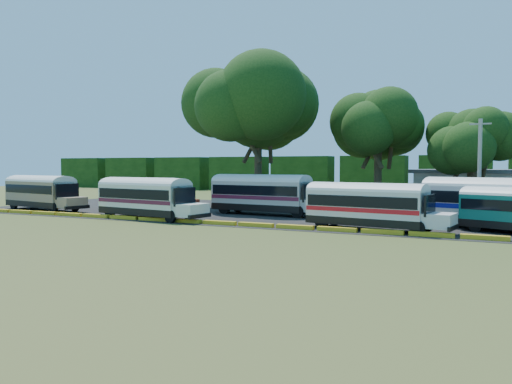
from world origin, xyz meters
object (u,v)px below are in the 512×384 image
at_px(bus_red, 144,193).
at_px(bus_cream_west, 146,196).
at_px(bus_white_red, 369,203).
at_px(tree_west, 258,108).
at_px(bus_beige, 42,190).

bearing_deg(bus_red, bus_cream_west, -44.29).
height_order(bus_red, bus_white_red, bus_red).
bearing_deg(bus_white_red, tree_west, 144.86).
height_order(bus_red, bus_cream_west, bus_cream_west).
bearing_deg(bus_beige, tree_west, 47.53).
relative_size(bus_white_red, tree_west, 0.68).
xyz_separation_m(bus_cream_west, bus_white_red, (18.34, 0.65, -0.10)).
distance_m(bus_beige, bus_cream_west, 14.51).
height_order(bus_beige, bus_white_red, bus_beige).
relative_size(bus_cream_west, bus_white_red, 1.05).
bearing_deg(bus_red, tree_west, 64.95).
distance_m(bus_beige, bus_white_red, 32.73).
bearing_deg(bus_cream_west, bus_white_red, 10.87).
distance_m(bus_cream_west, tree_west, 17.73).
bearing_deg(bus_white_red, bus_red, 179.61).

